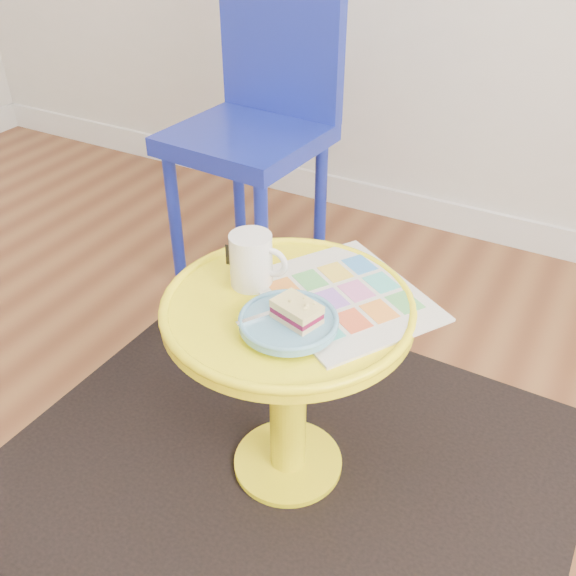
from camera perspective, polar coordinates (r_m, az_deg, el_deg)
The scene contains 8 objects.
rug at distance 1.63m, azimuth 0.00°, elevation -15.40°, with size 1.30×1.10×0.01m, color black.
side_table at distance 1.38m, azimuth -0.00°, elevation -6.08°, with size 0.51×0.51×0.49m.
chair at distance 2.09m, azimuth -2.49°, elevation 15.36°, with size 0.46×0.47×0.98m.
newspaper at distance 1.32m, azimuth 4.95°, elevation -0.75°, with size 0.35×0.29×0.01m, color silver.
mug at distance 1.32m, azimuth -3.20°, elevation 2.61°, with size 0.13×0.09×0.12m.
plate at distance 1.21m, azimuth 0.04°, elevation -3.06°, with size 0.19×0.19×0.02m.
cake_slice at distance 1.20m, azimuth 0.79°, elevation -2.10°, with size 0.10×0.08×0.04m.
fork at distance 1.22m, azimuth -1.30°, elevation -2.16°, with size 0.09×0.13×0.00m.
Camera 1 is at (0.94, -0.26, 1.25)m, focal length 40.00 mm.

